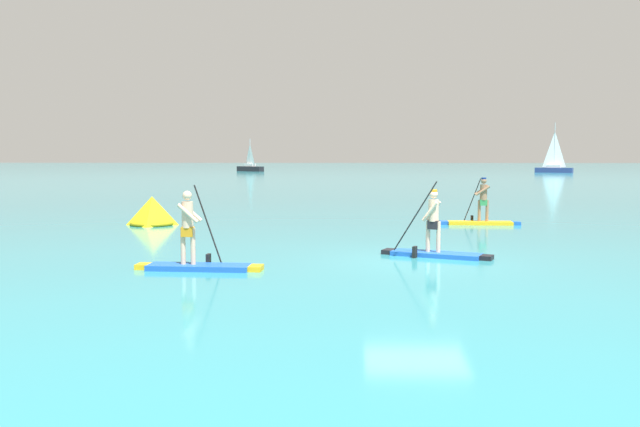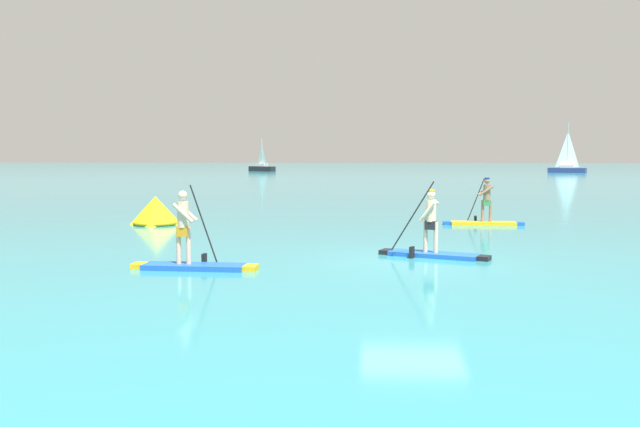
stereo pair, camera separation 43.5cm
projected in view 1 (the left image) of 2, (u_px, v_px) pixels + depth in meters
ground at (417, 261)px, 16.56m from camera, size 440.00×440.00×0.00m
paddleboarder_near_left at (196, 254)px, 15.31m from camera, size 2.91×0.92×1.92m
paddleboarder_mid_center at (435, 243)px, 17.31m from camera, size 2.79×1.51×1.98m
paddleboarder_far_right at (480, 215)px, 25.29m from camera, size 2.96×0.86×1.77m
race_marker_buoy at (152, 212)px, 25.15m from camera, size 1.65×1.65×1.07m
sailboat_left_horizon at (250, 167)px, 110.50m from camera, size 4.83×4.04×5.31m
sailboat_right_horizon at (554, 167)px, 101.99m from camera, size 5.49×3.75×7.48m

